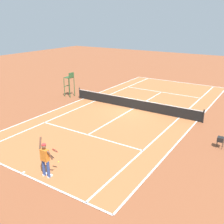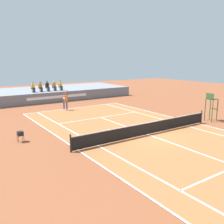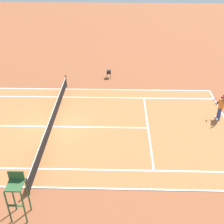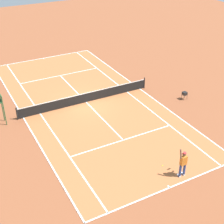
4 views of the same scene
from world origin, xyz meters
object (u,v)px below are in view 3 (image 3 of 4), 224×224
at_px(umpire_chair, 17,191).
at_px(ball_hopper, 109,72).
at_px(tennis_ball, 200,122).
at_px(tennis_player, 220,107).

bearing_deg(umpire_chair, ball_hopper, 166.83).
bearing_deg(ball_hopper, tennis_ball, 42.91).
relative_size(tennis_player, tennis_ball, 30.63).
height_order(tennis_ball, ball_hopper, ball_hopper).
distance_m(umpire_chair, ball_hopper, 15.44).
height_order(tennis_player, umpire_chair, umpire_chair).
relative_size(tennis_player, ball_hopper, 2.98).
xyz_separation_m(tennis_player, ball_hopper, (-6.56, -7.86, -0.42)).
bearing_deg(tennis_ball, ball_hopper, -137.09).
bearing_deg(tennis_ball, umpire_chair, -51.62).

